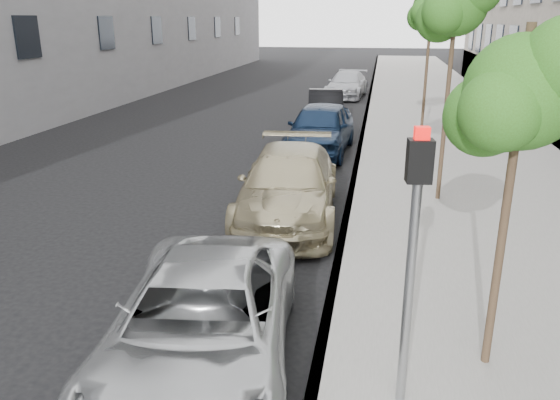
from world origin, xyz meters
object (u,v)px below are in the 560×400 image
(sedan_rear, at_px, (347,85))
(signal_pole, at_px, (413,240))
(tree_far, at_px, (432,7))
(minivan, at_px, (201,324))
(sedan_black, at_px, (325,107))
(tree_mid, at_px, (458,4))
(tree_near, at_px, (525,92))
(sedan_blue, at_px, (320,128))
(suv, at_px, (289,185))

(sedan_rear, bearing_deg, signal_pole, -80.03)
(tree_far, height_order, sedan_rear, tree_far)
(minivan, bearing_deg, sedan_black, 83.49)
(tree_mid, relative_size, signal_pole, 1.68)
(tree_near, xyz_separation_m, sedan_blue, (-3.33, 11.14, -2.62))
(signal_pole, relative_size, suv, 0.60)
(minivan, relative_size, sedan_black, 1.16)
(signal_pole, height_order, sedan_rear, signal_pole)
(sedan_blue, height_order, sedan_black, sedan_blue)
(tree_near, relative_size, tree_far, 0.79)
(sedan_black, bearing_deg, tree_mid, -76.34)
(sedan_rear, bearing_deg, tree_near, -77.35)
(suv, relative_size, sedan_rear, 1.07)
(tree_far, distance_m, suv, 9.43)
(tree_mid, height_order, signal_pole, tree_mid)
(tree_near, height_order, signal_pole, tree_near)
(sedan_blue, bearing_deg, minivan, -87.65)
(tree_near, relative_size, signal_pole, 1.33)
(tree_near, bearing_deg, sedan_rear, 97.75)
(signal_pole, xyz_separation_m, sedan_rear, (-2.25, 25.37, -1.37))
(tree_far, xyz_separation_m, suv, (-3.33, -7.98, -3.75))
(tree_near, xyz_separation_m, tree_far, (-0.00, 13.00, 1.06))
(tree_far, relative_size, sedan_black, 1.27)
(tree_mid, relative_size, sedan_blue, 1.10)
(signal_pole, distance_m, sedan_black, 17.74)
(tree_near, height_order, tree_far, tree_far)
(tree_far, height_order, minivan, tree_far)
(minivan, bearing_deg, signal_pole, -14.70)
(tree_near, relative_size, tree_mid, 0.79)
(tree_far, bearing_deg, sedan_blue, -150.84)
(sedan_blue, bearing_deg, signal_pole, -76.50)
(minivan, xyz_separation_m, sedan_black, (-0.25, 17.18, 0.01))
(tree_far, distance_m, sedan_blue, 5.30)
(tree_mid, xyz_separation_m, signal_pole, (-1.08, -7.43, -2.38))
(sedan_rear, bearing_deg, minivan, -85.38)
(tree_far, height_order, suv, tree_far)
(tree_far, bearing_deg, tree_near, -90.00)
(tree_far, bearing_deg, suv, -112.62)
(sedan_black, bearing_deg, sedan_blue, -92.57)
(tree_near, xyz_separation_m, minivan, (-3.45, -0.62, -2.77))
(sedan_rear, bearing_deg, suv, -85.10)
(tree_mid, bearing_deg, signal_pole, -98.27)
(minivan, height_order, sedan_blue, sedan_blue)
(sedan_blue, distance_m, sedan_rear, 13.30)
(signal_pole, xyz_separation_m, sedan_black, (-2.62, 17.49, -1.39))
(minivan, height_order, sedan_rear, sedan_rear)
(signal_pole, distance_m, minivan, 2.77)
(tree_far, relative_size, minivan, 1.09)
(tree_far, distance_m, minivan, 14.56)
(tree_near, relative_size, sedan_rear, 0.86)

